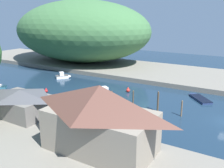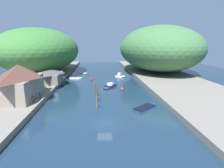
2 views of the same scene
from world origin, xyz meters
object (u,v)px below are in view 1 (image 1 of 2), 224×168
boat_yellow_tender (13,96)px  person_by_boathouse (119,128)px  boathouse_shed (21,102)px  channel_buoy_far (128,90)px  waterfront_building (100,117)px  boat_open_rowboat (105,92)px  boat_mid_channel (64,76)px  boat_near_quay (199,98)px  channel_buoy_near (46,91)px  person_on_quay (136,134)px

boat_yellow_tender → person_by_boathouse: person_by_boathouse is taller
boathouse_shed → channel_buoy_far: size_ratio=8.18×
waterfront_building → boat_yellow_tender: 28.43m
waterfront_building → boat_yellow_tender: (8.84, 26.61, -4.71)m
boat_open_rowboat → waterfront_building: bearing=64.4°
boat_yellow_tender → person_by_boathouse: (-4.80, -26.69, 1.76)m
boat_open_rowboat → boat_yellow_tender: (-11.51, 14.28, -0.09)m
boat_mid_channel → boathouse_shed: bearing=-23.4°
boat_open_rowboat → boat_mid_channel: size_ratio=1.41×
boathouse_shed → channel_buoy_far: bearing=-18.6°
boat_near_quay → boat_yellow_tender: (-18.17, 31.63, 0.10)m
waterfront_building → boat_open_rowboat: (20.35, 12.33, -4.62)m
boat_near_quay → boat_yellow_tender: boat_yellow_tender is taller
waterfront_building → boat_near_quay: bearing=-10.5°
boathouse_shed → channel_buoy_near: size_ratio=9.09×
boat_yellow_tender → person_on_quay: bearing=-4.0°
boat_mid_channel → person_on_quay: size_ratio=2.44×
person_by_boathouse → boat_open_rowboat: bearing=-45.6°
waterfront_building → channel_buoy_far: waterfront_building is taller
boathouse_shed → waterfront_building: bearing=-98.4°
channel_buoy_far → waterfront_building: bearing=-159.7°
boat_mid_channel → person_by_boathouse: bearing=1.1°
boathouse_shed → person_on_quay: 18.75m
boat_open_rowboat → person_by_boathouse: size_ratio=3.45×
channel_buoy_far → person_on_quay: person_on_quay is taller
boathouse_shed → person_by_boathouse: bearing=-84.0°
channel_buoy_far → channel_buoy_near: bearing=122.0°
boat_open_rowboat → boat_mid_channel: boat_mid_channel is taller
boat_yellow_tender → boat_open_rowboat: bearing=44.9°
boathouse_shed → channel_buoy_near: 14.59m
channel_buoy_near → person_on_quay: size_ratio=0.63×
boat_open_rowboat → boat_mid_channel: (5.49, 16.20, 0.11)m
boat_near_quay → boat_open_rowboat: boat_open_rowboat is taller
person_by_boathouse → boat_yellow_tender: bearing=-3.1°
boat_yellow_tender → waterfront_building: bearing=-12.3°
boat_near_quay → channel_buoy_near: bearing=163.3°
waterfront_building → channel_buoy_far: bearing=20.3°
boathouse_shed → boat_near_quay: boathouse_shed is taller
boat_open_rowboat → person_by_boathouse: 20.57m
waterfront_building → boat_open_rowboat: waterfront_building is taller
boat_yellow_tender → person_by_boathouse: 27.18m
boat_near_quay → boat_open_rowboat: size_ratio=1.07×
boat_open_rowboat → channel_buoy_far: boat_open_rowboat is taller
boathouse_shed → person_by_boathouse: (1.69, -16.03, -1.05)m
boat_yellow_tender → boat_mid_channel: 17.11m
person_on_quay → channel_buoy_far: bearing=-67.4°
person_on_quay → channel_buoy_near: bearing=-30.0°
boathouse_shed → boat_open_rowboat: bearing=-11.4°
waterfront_building → boathouse_shed: 16.24m
waterfront_building → boat_near_quay: waterfront_building is taller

